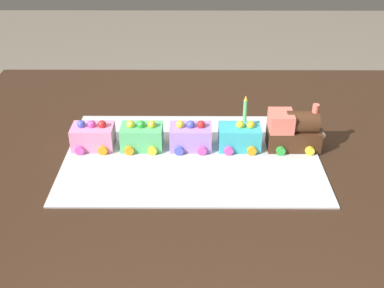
# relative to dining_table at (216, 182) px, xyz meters

# --- Properties ---
(dining_table) EXTENTS (1.40, 1.00, 0.74)m
(dining_table) POSITION_rel_dining_table_xyz_m (0.00, 0.00, 0.00)
(dining_table) COLOR #382316
(dining_table) RESTS_ON ground
(cake_board) EXTENTS (0.60, 0.40, 0.00)m
(cake_board) POSITION_rel_dining_table_xyz_m (0.06, 0.05, 0.11)
(cake_board) COLOR silver
(cake_board) RESTS_ON dining_table
(cake_locomotive) EXTENTS (0.14, 0.08, 0.12)m
(cake_locomotive) POSITION_rel_dining_table_xyz_m (-0.18, 0.01, 0.16)
(cake_locomotive) COLOR #472816
(cake_locomotive) RESTS_ON cake_board
(cake_car_hopper_turquoise) EXTENTS (0.10, 0.08, 0.07)m
(cake_car_hopper_turquoise) POSITION_rel_dining_table_xyz_m (-0.05, 0.01, 0.14)
(cake_car_hopper_turquoise) COLOR #38B7C6
(cake_car_hopper_turquoise) RESTS_ON cake_board
(cake_car_flatbed_lavender) EXTENTS (0.10, 0.08, 0.07)m
(cake_car_flatbed_lavender) POSITION_rel_dining_table_xyz_m (0.07, 0.01, 0.14)
(cake_car_flatbed_lavender) COLOR #AD84E0
(cake_car_flatbed_lavender) RESTS_ON cake_board
(cake_car_gondola_mint_green) EXTENTS (0.10, 0.08, 0.07)m
(cake_car_gondola_mint_green) POSITION_rel_dining_table_xyz_m (0.18, 0.01, 0.14)
(cake_car_gondola_mint_green) COLOR #59CC7A
(cake_car_gondola_mint_green) RESTS_ON cake_board
(cake_car_caboose_bubblegum) EXTENTS (0.10, 0.08, 0.07)m
(cake_car_caboose_bubblegum) POSITION_rel_dining_table_xyz_m (0.30, 0.01, 0.14)
(cake_car_caboose_bubblegum) COLOR pink
(cake_car_caboose_bubblegum) RESTS_ON cake_board
(birthday_candle) EXTENTS (0.01, 0.01, 0.07)m
(birthday_candle) POSITION_rel_dining_table_xyz_m (-0.06, 0.01, 0.22)
(birthday_candle) COLOR #66D872
(birthday_candle) RESTS_ON cake_car_hopper_turquoise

